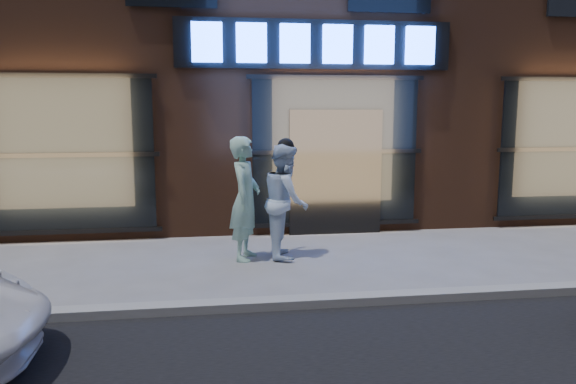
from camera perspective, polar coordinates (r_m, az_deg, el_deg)
The scene contains 4 objects.
ground at distance 7.43m, azimuth 11.65°, elevation -10.86°, with size 90.00×90.00×0.00m, color slate.
curb at distance 7.41m, azimuth 11.66°, elevation -10.42°, with size 60.00×0.25×0.12m, color gray.
man_bowtie at distance 9.04m, azimuth -4.37°, elevation -0.67°, with size 0.73×0.48×1.99m, color #9ED0BC.
man_cap at distance 9.18m, azimuth -0.23°, elevation -0.88°, with size 0.91×0.71×1.87m, color silver.
Camera 1 is at (-2.44, -6.57, 2.47)m, focal length 35.00 mm.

